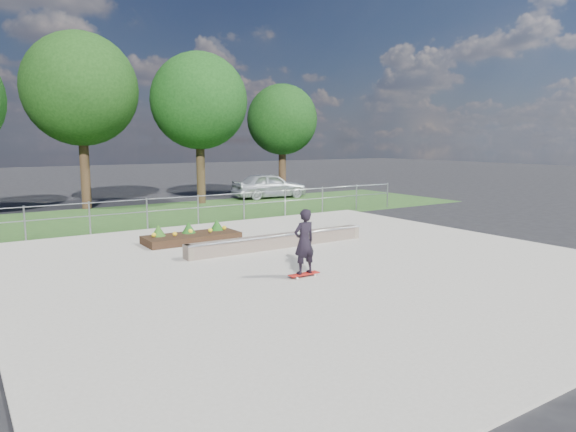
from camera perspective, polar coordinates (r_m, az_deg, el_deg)
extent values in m
plane|color=black|center=(13.72, 2.76, -5.39)|extent=(120.00, 120.00, 0.00)
cube|color=#27491D|center=(23.36, -13.34, 0.16)|extent=(30.00, 8.00, 0.02)
cube|color=#9F9A8D|center=(13.71, 2.76, -5.26)|extent=(15.00, 15.00, 0.06)
cylinder|color=gray|center=(18.54, -27.21, -0.80)|extent=(0.06, 0.06, 1.20)
cylinder|color=gray|center=(18.85, -21.17, -0.30)|extent=(0.06, 0.06, 1.20)
cylinder|color=gray|center=(19.36, -15.39, 0.18)|extent=(0.06, 0.06, 1.20)
cylinder|color=gray|center=(20.06, -9.95, 0.64)|extent=(0.06, 0.06, 1.20)
cylinder|color=gray|center=(20.92, -4.92, 1.05)|extent=(0.06, 0.06, 1.20)
cylinder|color=#95989D|center=(21.94, -0.32, 1.42)|extent=(0.06, 0.06, 1.20)
cylinder|color=gray|center=(23.08, 3.84, 1.75)|extent=(0.06, 0.06, 1.20)
cylinder|color=gray|center=(24.33, 7.60, 2.04)|extent=(0.06, 0.06, 1.20)
cylinder|color=gray|center=(25.68, 10.98, 2.29)|extent=(0.06, 0.06, 1.20)
cylinder|color=gray|center=(19.99, -9.99, 2.20)|extent=(20.00, 0.04, 0.04)
cylinder|color=gray|center=(20.04, -9.96, 0.92)|extent=(20.00, 0.04, 0.04)
cylinder|color=#312013|center=(26.36, -21.61, 4.38)|extent=(0.44, 0.44, 3.38)
sphere|color=black|center=(26.41, -22.08, 12.93)|extent=(5.25, 5.25, 5.25)
cylinder|color=black|center=(27.09, -9.67, 4.71)|extent=(0.44, 0.44, 3.15)
sphere|color=black|center=(27.11, -9.86, 12.48)|extent=(4.90, 4.90, 4.90)
cylinder|color=#302013|center=(31.26, -0.63, 4.89)|extent=(0.44, 0.44, 2.70)
sphere|color=black|center=(31.23, -0.64, 10.67)|extent=(4.20, 4.20, 4.20)
cube|color=brown|center=(15.49, -1.00, -2.79)|extent=(6.00, 0.40, 0.40)
cylinder|color=gray|center=(15.29, -0.60, -2.18)|extent=(6.00, 0.06, 0.06)
cube|color=brown|center=(14.19, -10.96, -3.99)|extent=(0.15, 0.42, 0.40)
cube|color=#6A5E4E|center=(17.19, 7.20, -1.74)|extent=(0.15, 0.42, 0.40)
cube|color=black|center=(16.65, -10.63, -2.41)|extent=(3.00, 1.20, 0.25)
sphere|color=yellow|center=(16.30, -14.68, -2.04)|extent=(0.14, 0.14, 0.14)
sphere|color=yellow|center=(16.31, -12.46, -1.96)|extent=(0.14, 0.14, 0.14)
sphere|color=yellow|center=(16.71, -10.79, -1.66)|extent=(0.14, 0.14, 0.14)
sphere|color=yellow|center=(16.76, -8.63, -1.58)|extent=(0.14, 0.14, 0.14)
sphere|color=gold|center=(17.19, -7.09, -1.29)|extent=(0.14, 0.14, 0.14)
cone|color=#204A15|center=(16.48, -14.21, -1.56)|extent=(0.44, 0.44, 0.36)
cone|color=#164513|center=(16.83, -10.99, -1.25)|extent=(0.44, 0.44, 0.36)
cone|color=#164614|center=(17.23, -7.92, -0.96)|extent=(0.44, 0.44, 0.36)
cylinder|color=silver|center=(12.04, 1.03, -6.93)|extent=(0.05, 0.03, 0.05)
cylinder|color=silver|center=(12.18, 0.55, -6.74)|extent=(0.05, 0.03, 0.05)
cylinder|color=silver|center=(12.33, 3.04, -6.57)|extent=(0.05, 0.03, 0.05)
cylinder|color=silver|center=(12.47, 2.54, -6.39)|extent=(0.05, 0.03, 0.05)
cylinder|color=#AAAAAF|center=(12.10, 0.78, -6.71)|extent=(0.02, 0.18, 0.02)
cylinder|color=#9A9A9F|center=(12.39, 2.79, -6.36)|extent=(0.02, 0.18, 0.02)
cube|color=#B31D16|center=(12.24, 1.80, -6.45)|extent=(0.80, 0.21, 0.02)
imported|color=black|center=(12.06, 1.82, -2.85)|extent=(0.57, 0.39, 1.55)
imported|color=silver|center=(29.25, -2.08, 3.41)|extent=(4.39, 2.10, 1.45)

